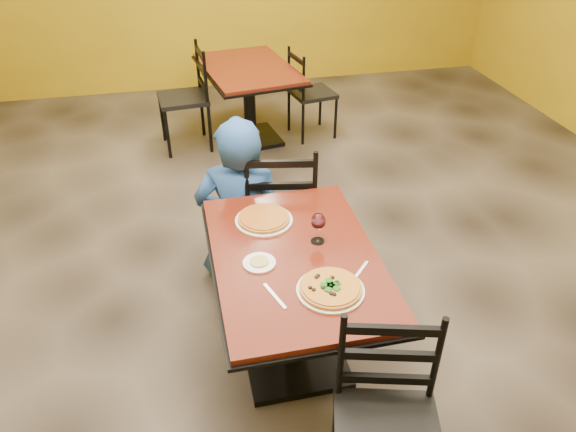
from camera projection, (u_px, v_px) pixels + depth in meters
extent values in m
cube|color=black|center=(277.00, 300.00, 3.48)|extent=(7.00, 8.00, 0.01)
cube|color=maroon|center=(295.00, 257.00, 2.67)|extent=(0.80, 1.20, 0.03)
cube|color=black|center=(295.00, 261.00, 2.68)|extent=(0.83, 1.23, 0.02)
cylinder|color=black|center=(295.00, 311.00, 2.87)|extent=(0.12, 0.12, 0.66)
cube|color=black|center=(294.00, 356.00, 3.06)|extent=(0.55, 0.55, 0.04)
cube|color=maroon|center=(248.00, 68.00, 5.03)|extent=(0.95, 1.27, 0.03)
cube|color=black|center=(248.00, 71.00, 5.05)|extent=(0.98, 1.30, 0.02)
cylinder|color=black|center=(250.00, 105.00, 5.24)|extent=(0.12, 0.12, 0.66)
cube|color=black|center=(251.00, 138.00, 5.43)|extent=(0.61, 0.61, 0.04)
imported|color=#1C4A9B|center=(240.00, 203.00, 3.38)|extent=(0.66, 0.52, 1.15)
cylinder|color=white|center=(330.00, 290.00, 2.43)|extent=(0.31, 0.31, 0.01)
cylinder|color=#95380A|center=(331.00, 288.00, 2.43)|extent=(0.28, 0.28, 0.02)
cylinder|color=white|center=(264.00, 220.00, 2.90)|extent=(0.31, 0.31, 0.01)
cylinder|color=#B28822|center=(264.00, 218.00, 2.89)|extent=(0.28, 0.28, 0.02)
cylinder|color=white|center=(259.00, 263.00, 2.60)|extent=(0.16, 0.16, 0.01)
cylinder|color=tan|center=(259.00, 261.00, 2.59)|extent=(0.09, 0.09, 0.01)
cube|color=silver|center=(275.00, 296.00, 2.41)|extent=(0.08, 0.18, 0.00)
cube|color=silver|center=(358.00, 274.00, 2.54)|extent=(0.15, 0.16, 0.00)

